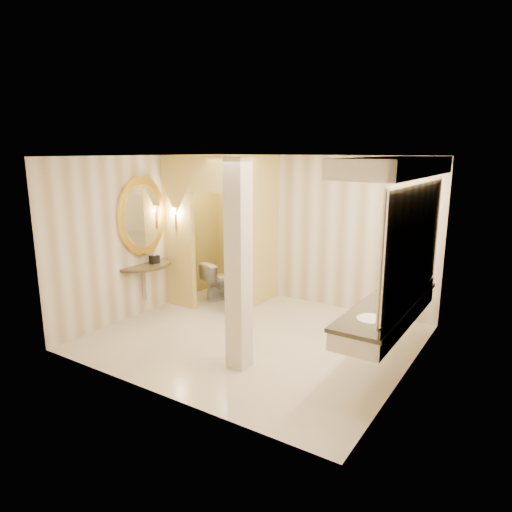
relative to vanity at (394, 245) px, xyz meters
The scene contains 16 objects.
floor 2.57m from the vanity, behind, with size 4.50×4.50×0.00m, color beige.
ceiling 2.26m from the vanity, behind, with size 4.50×4.50×0.00m, color silver.
wall_back 2.72m from the vanity, 136.95° to the left, with size 4.50×0.02×2.70m, color beige.
wall_front 2.94m from the vanity, 132.62° to the right, with size 4.50×0.02×2.70m, color beige.
wall_left 4.24m from the vanity, behind, with size 0.02×4.00×2.70m, color beige.
wall_right 0.42m from the vanity, 29.14° to the right, with size 0.02×4.00×2.70m, color beige.
toilet_closet 3.22m from the vanity, 165.34° to the left, with size 1.50×1.55×2.70m.
wall_sconce 3.92m from the vanity, behind, with size 0.14×0.14×0.42m.
vanity is the anchor object (origin of this frame).
console_shelf 4.21m from the vanity, behind, with size 1.03×1.03×1.97m.
pillar 1.96m from the vanity, 147.18° to the right, with size 0.26×0.26×2.70m, color beige.
tissue_box 4.12m from the vanity, behind, with size 0.14×0.14×0.14m, color black.
toilet 3.93m from the vanity, 163.03° to the left, with size 0.40×0.71×0.72m, color white.
soap_bottle_a 0.70m from the vanity, 138.12° to the left, with size 0.06×0.06×0.13m, color beige.
soap_bottle_b 0.70m from the vanity, 157.63° to the right, with size 0.10×0.10×0.13m, color silver.
soap_bottle_c 0.67m from the vanity, 107.74° to the right, with size 0.09×0.09×0.23m, color #C6B28C.
Camera 1 is at (3.55, -5.44, 2.78)m, focal length 32.00 mm.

